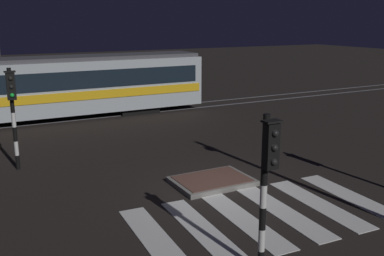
{
  "coord_description": "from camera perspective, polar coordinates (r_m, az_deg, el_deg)",
  "views": [
    {
      "loc": [
        -6.84,
        -10.88,
        5.14
      ],
      "look_at": [
        0.26,
        2.62,
        1.4
      ],
      "focal_mm": 41.8,
      "sensor_mm": 36.0,
      "label": 1
    }
  ],
  "objects": [
    {
      "name": "traffic_light_corner_far_left",
      "position": [
        16.25,
        -21.94,
        2.86
      ],
      "size": [
        0.36,
        0.42,
        3.55
      ],
      "color": "black",
      "rests_on": "ground"
    },
    {
      "name": "rail_near",
      "position": [
        24.4,
        -10.85,
        1.4
      ],
      "size": [
        80.0,
        0.12,
        0.03
      ],
      "primitive_type": "cube",
      "color": "#59595E",
      "rests_on": "ground"
    },
    {
      "name": "tram",
      "position": [
        24.2,
        -17.24,
        5.1
      ],
      "size": [
        16.23,
        2.58,
        4.15
      ],
      "color": "#B2BCC1",
      "rests_on": "ground"
    },
    {
      "name": "ground_plane",
      "position": [
        13.84,
        4.13,
        -8.06
      ],
      "size": [
        120.0,
        120.0,
        0.0
      ],
      "primitive_type": "plane",
      "color": "black"
    },
    {
      "name": "rail_far",
      "position": [
        25.75,
        -11.79,
        2.0
      ],
      "size": [
        80.0,
        0.12,
        0.03
      ],
      "primitive_type": "cube",
      "color": "#59595E",
      "rests_on": "ground"
    },
    {
      "name": "crosswalk_zebra",
      "position": [
        12.33,
        9.1,
        -10.99
      ],
      "size": [
        7.04,
        4.08,
        0.02
      ],
      "color": "silver",
      "rests_on": "ground"
    },
    {
      "name": "traffic_island",
      "position": [
        14.4,
        2.58,
        -6.78
      ],
      "size": [
        2.46,
        1.76,
        0.18
      ],
      "color": "slate",
      "rests_on": "ground"
    },
    {
      "name": "traffic_light_kerb_mid_left",
      "position": [
        8.89,
        9.57,
        -5.57
      ],
      "size": [
        0.36,
        0.42,
        3.37
      ],
      "color": "black",
      "rests_on": "ground"
    }
  ]
}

